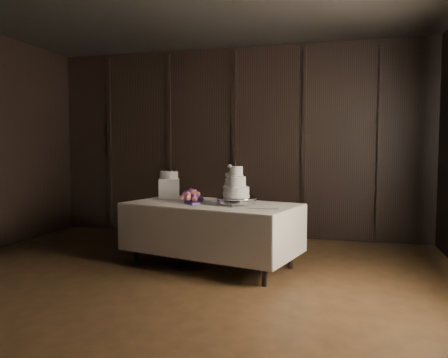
# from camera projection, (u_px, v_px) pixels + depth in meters

# --- Properties ---
(room) EXTENTS (6.08, 7.08, 3.08)m
(room) POSITION_uv_depth(u_px,v_px,m) (137.00, 137.00, 3.60)
(room) COLOR black
(room) RESTS_ON ground
(display_table) EXTENTS (2.19, 1.51, 0.76)m
(display_table) POSITION_uv_depth(u_px,v_px,m) (212.00, 232.00, 5.17)
(display_table) COLOR silver
(display_table) RESTS_ON ground
(cake_stand) EXTENTS (0.61, 0.61, 0.09)m
(cake_stand) POSITION_uv_depth(u_px,v_px,m) (236.00, 201.00, 5.00)
(cake_stand) COLOR silver
(cake_stand) RESTS_ON display_table
(wedding_cake) EXTENTS (0.34, 0.29, 0.35)m
(wedding_cake) POSITION_uv_depth(u_px,v_px,m) (234.00, 185.00, 4.98)
(wedding_cake) COLOR white
(wedding_cake) RESTS_ON cake_stand
(bouquet) EXTENTS (0.50, 0.51, 0.20)m
(bouquet) POSITION_uv_depth(u_px,v_px,m) (191.00, 197.00, 5.17)
(bouquet) COLOR pink
(bouquet) RESTS_ON display_table
(box_pedestal) EXTENTS (0.33, 0.33, 0.25)m
(box_pedestal) POSITION_uv_depth(u_px,v_px,m) (169.00, 188.00, 5.69)
(box_pedestal) COLOR white
(box_pedestal) RESTS_ON display_table
(small_cake) EXTENTS (0.26, 0.26, 0.09)m
(small_cake) POSITION_uv_depth(u_px,v_px,m) (169.00, 175.00, 5.68)
(small_cake) COLOR white
(small_cake) RESTS_ON box_pedestal
(cake_knife) EXTENTS (0.37, 0.07, 0.01)m
(cake_knife) POSITION_uv_depth(u_px,v_px,m) (257.00, 209.00, 4.65)
(cake_knife) COLOR silver
(cake_knife) RESTS_ON display_table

